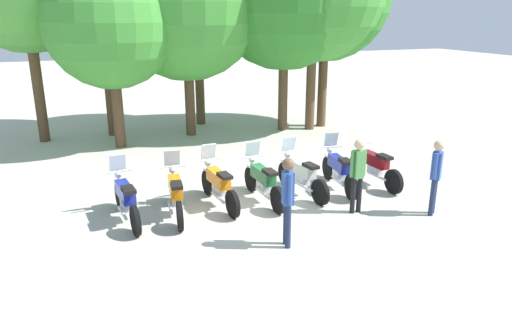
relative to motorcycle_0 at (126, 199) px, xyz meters
name	(u,v)px	position (x,y,z in m)	size (l,w,h in m)	color
ground_plane	(263,201)	(3.23, -0.01, -0.52)	(80.00, 80.00, 0.00)	#BCB7A8
motorcycle_0	(126,199)	(0.00, 0.00, 0.00)	(0.62, 2.19, 1.37)	black
motorcycle_1	(176,193)	(1.08, -0.08, 0.00)	(0.64, 2.19, 1.37)	black
motorcycle_2	(218,184)	(2.15, 0.14, 0.00)	(0.62, 2.19, 1.37)	black
motorcycle_3	(263,181)	(3.22, 0.01, 0.00)	(0.62, 2.19, 1.37)	black
motorcycle_4	(301,175)	(4.29, 0.10, 0.00)	(0.62, 2.18, 1.37)	black
motorcycle_5	(339,169)	(5.38, 0.12, 0.00)	(0.67, 2.18, 1.37)	black
motorcycle_6	(374,166)	(6.44, 0.09, -0.01)	(0.62, 2.19, 0.99)	black
person_0	(436,172)	(6.53, -2.09, 0.51)	(0.36, 0.32, 1.74)	#232D4C
person_1	(288,195)	(2.82, -2.32, 0.56)	(0.27, 0.41, 1.81)	#232D4C
person_2	(358,170)	(4.96, -1.39, 0.51)	(0.40, 0.23, 1.74)	black
tree_2	(110,22)	(0.44, 6.27, 3.59)	(4.26, 4.26, 6.25)	brown
tree_3	(186,3)	(3.08, 7.06, 4.20)	(5.40, 5.40, 7.43)	brown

